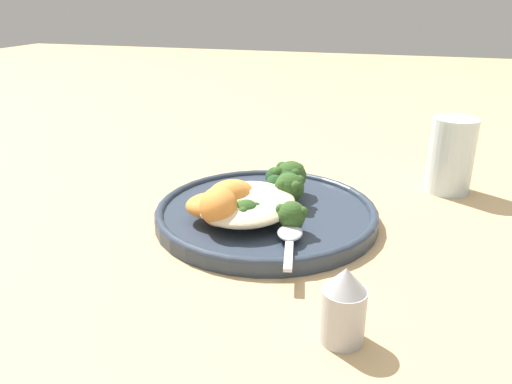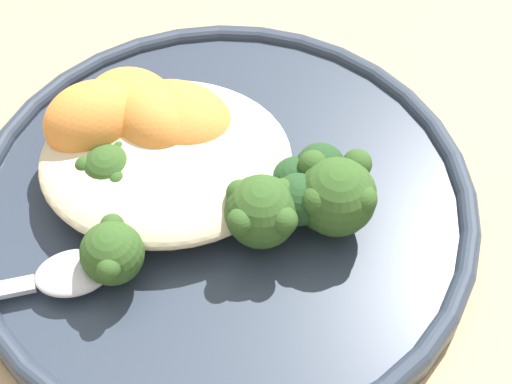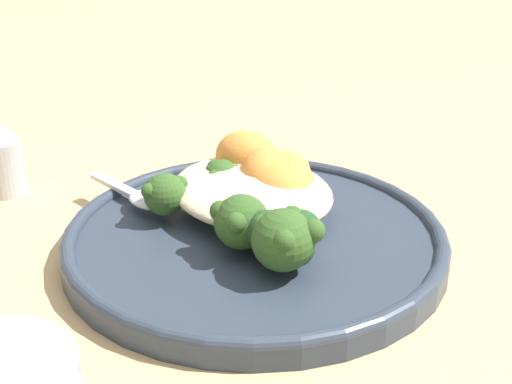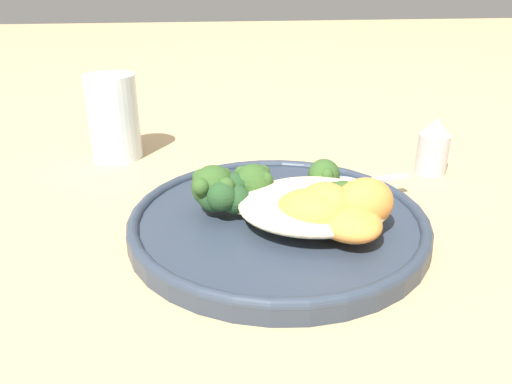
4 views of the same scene
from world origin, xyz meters
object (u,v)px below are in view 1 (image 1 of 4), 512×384
sweet_potato_chunk_1 (230,195)px  plate (267,212)px  quinoa_mound (247,203)px  broccoli_stalk_1 (281,213)px  kale_tuft (283,181)px  salt_shaker (344,306)px  sweet_potato_chunk_3 (215,206)px  broccoli_stalk_2 (279,190)px  sweet_potato_chunk_2 (230,198)px  sweet_potato_chunk_0 (219,207)px  broccoli_stalk_3 (283,178)px  water_glass (451,155)px  broccoli_stalk_0 (245,210)px  spoon (290,236)px

sweet_potato_chunk_1 → plate: bearing=-57.4°
quinoa_mound → broccoli_stalk_1: size_ratio=1.26×
kale_tuft → salt_shaker: salt_shaker is taller
plate → sweet_potato_chunk_3: (-0.05, 0.05, 0.03)m
broccoli_stalk_2 → sweet_potato_chunk_2: size_ratio=2.11×
salt_shaker → sweet_potato_chunk_1: bearing=41.6°
broccoli_stalk_2 → quinoa_mound: bearing=-149.2°
sweet_potato_chunk_0 → broccoli_stalk_3: bearing=-20.7°
broccoli_stalk_2 → water_glass: size_ratio=0.98×
broccoli_stalk_1 → broccoli_stalk_2: broccoli_stalk_2 is taller
sweet_potato_chunk_2 → sweet_potato_chunk_3: bearing=131.1°
sweet_potato_chunk_1 → sweet_potato_chunk_3: 0.03m
broccoli_stalk_3 → broccoli_stalk_0: bearing=-156.3°
plate → water_glass: bearing=-51.9°
sweet_potato_chunk_0 → sweet_potato_chunk_2: size_ratio=1.10×
broccoli_stalk_2 → plate: bearing=-159.3°
broccoli_stalk_0 → broccoli_stalk_1: 0.04m
sweet_potato_chunk_2 → spoon: size_ratio=0.51×
broccoli_stalk_2 → broccoli_stalk_3: 0.04m
plate → broccoli_stalk_2: size_ratio=2.65×
quinoa_mound → broccoli_stalk_3: broccoli_stalk_3 is taller
broccoli_stalk_2 → sweet_potato_chunk_0: (-0.09, 0.05, 0.01)m
broccoli_stalk_1 → plate: bearing=153.7°
sweet_potato_chunk_0 → water_glass: bearing=-46.8°
water_glass → salt_shaker: 0.41m
broccoli_stalk_2 → spoon: bearing=-95.2°
plate → sweet_potato_chunk_2: sweet_potato_chunk_2 is taller
sweet_potato_chunk_3 → broccoli_stalk_2: bearing=-44.1°
plate → broccoli_stalk_0: (-0.05, 0.01, 0.02)m
quinoa_mound → broccoli_stalk_3: 0.09m
broccoli_stalk_0 → sweet_potato_chunk_3: broccoli_stalk_0 is taller
sweet_potato_chunk_1 → broccoli_stalk_2: bearing=-53.4°
spoon → plate: bearing=-160.9°
spoon → broccoli_stalk_1: bearing=-163.8°
plate → sweet_potato_chunk_1: 0.06m
broccoli_stalk_2 → spoon: size_ratio=1.08×
spoon → water_glass: bearing=134.5°
sweet_potato_chunk_2 → plate: bearing=-42.5°
broccoli_stalk_0 → kale_tuft: 0.11m
broccoli_stalk_1 → spoon: broccoli_stalk_1 is taller
broccoli_stalk_0 → spoon: bearing=35.9°
quinoa_mound → broccoli_stalk_0: 0.02m
sweet_potato_chunk_2 → kale_tuft: bearing=-26.8°
spoon → broccoli_stalk_0: bearing=-129.3°
quinoa_mound → spoon: bearing=-128.8°
quinoa_mound → sweet_potato_chunk_3: size_ratio=1.98×
salt_shaker → quinoa_mound: bearing=38.2°
sweet_potato_chunk_2 → kale_tuft: (0.09, -0.05, -0.00)m
sweet_potato_chunk_2 → sweet_potato_chunk_3: 0.02m
sweet_potato_chunk_1 → water_glass: (0.21, -0.27, 0.02)m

